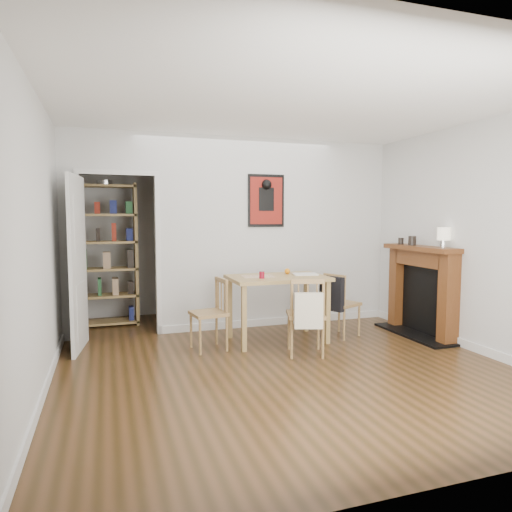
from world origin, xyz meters
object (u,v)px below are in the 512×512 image
object	(u,v)px
chair_right	(341,303)
chair_front	(306,315)
chair_left	(209,314)
red_glass	(262,275)
ceramic_jar_a	(412,241)
ceramic_jar_b	(401,241)
mantel_lamp	(444,235)
fireplace	(422,288)
notebook	(305,274)
orange_fruit	(287,271)
bookshelf	(107,256)
dining_table	(278,284)

from	to	relation	value
chair_right	chair_front	distance (m)	0.95
chair_left	red_glass	distance (m)	0.77
chair_front	ceramic_jar_a	size ratio (longest dim) A/B	7.24
red_glass	ceramic_jar_b	bearing A→B (deg)	4.33
mantel_lamp	fireplace	bearing A→B (deg)	91.97
chair_front	chair_left	bearing A→B (deg)	151.92
chair_right	notebook	xyz separation A→B (m)	(-0.47, 0.08, 0.39)
ceramic_jar_b	chair_left	bearing A→B (deg)	-177.02
red_glass	ceramic_jar_a	world-z (taller)	ceramic_jar_a
orange_fruit	ceramic_jar_b	xyz separation A→B (m)	(1.59, -0.13, 0.36)
bookshelf	ceramic_jar_b	size ratio (longest dim) A/B	22.32
mantel_lamp	ceramic_jar_b	world-z (taller)	mantel_lamp
chair_left	mantel_lamp	bearing A→B (deg)	-11.23
chair_right	mantel_lamp	size ratio (longest dim) A/B	3.35
orange_fruit	mantel_lamp	world-z (taller)	mantel_lamp
bookshelf	mantel_lamp	size ratio (longest dim) A/B	8.18
red_glass	mantel_lamp	xyz separation A→B (m)	(2.14, -0.54, 0.47)
chair_right	ceramic_jar_a	size ratio (longest dim) A/B	6.78
dining_table	orange_fruit	xyz separation A→B (m)	(0.19, 0.16, 0.13)
chair_right	fireplace	xyz separation A→B (m)	(1.03, -0.26, 0.19)
mantel_lamp	notebook	bearing A→B (deg)	155.51
dining_table	orange_fruit	world-z (taller)	orange_fruit
ceramic_jar_a	dining_table	bearing A→B (deg)	174.23
fireplace	dining_table	bearing A→B (deg)	170.49
chair_left	bookshelf	bearing A→B (deg)	123.93
chair_front	notebook	size ratio (longest dim) A/B	2.93
red_glass	ceramic_jar_a	xyz separation A→B (m)	(2.05, -0.06, 0.38)
chair_right	bookshelf	bearing A→B (deg)	151.00
chair_right	fireplace	world-z (taller)	fireplace
ceramic_jar_b	bookshelf	bearing A→B (deg)	158.46
fireplace	chair_right	bearing A→B (deg)	165.72
mantel_lamp	ceramic_jar_a	xyz separation A→B (m)	(-0.09, 0.48, -0.09)
ceramic_jar_a	ceramic_jar_b	size ratio (longest dim) A/B	1.35
chair_left	orange_fruit	world-z (taller)	orange_fruit
red_glass	mantel_lamp	bearing A→B (deg)	-14.10
chair_right	ceramic_jar_a	bearing A→B (deg)	-7.74
red_glass	dining_table	bearing A→B (deg)	26.61
chair_front	mantel_lamp	size ratio (longest dim) A/B	3.59
chair_front	ceramic_jar_a	bearing A→B (deg)	14.74
dining_table	mantel_lamp	distance (m)	2.09
dining_table	mantel_lamp	bearing A→B (deg)	-19.28
chair_left	red_glass	world-z (taller)	red_glass
ceramic_jar_a	mantel_lamp	bearing A→B (deg)	-79.87
fireplace	mantel_lamp	xyz separation A→B (m)	(0.01, -0.35, 0.70)
chair_front	chair_right	bearing A→B (deg)	37.54
chair_front	fireplace	size ratio (longest dim) A/B	0.70
dining_table	orange_fruit	bearing A→B (deg)	39.90
mantel_lamp	ceramic_jar_b	size ratio (longest dim) A/B	2.73
chair_right	bookshelf	distance (m)	3.29
mantel_lamp	ceramic_jar_b	xyz separation A→B (m)	(-0.11, 0.69, -0.11)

